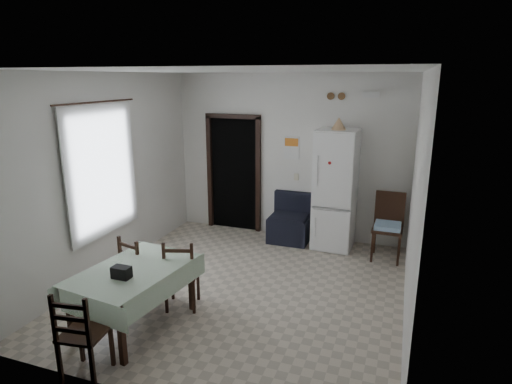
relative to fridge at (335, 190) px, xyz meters
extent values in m
plane|color=#C0B19D|center=(-0.90, -1.93, -1.01)|extent=(4.50, 4.50, 0.00)
cube|color=black|center=(-1.95, 0.53, 0.04)|extent=(0.90, 0.45, 2.10)
cube|color=black|center=(-2.44, 0.29, 0.04)|extent=(0.08, 0.10, 2.18)
cube|color=black|center=(-1.46, 0.29, 0.04)|extent=(0.08, 0.10, 2.18)
cube|color=black|center=(-1.95, 0.29, 1.13)|extent=(1.06, 0.10, 0.08)
cube|color=silver|center=(-3.05, -2.13, 0.54)|extent=(0.10, 1.20, 1.60)
cube|color=silver|center=(-2.94, -2.13, 0.54)|extent=(0.02, 1.45, 1.85)
cylinder|color=black|center=(-2.93, -2.13, 1.49)|extent=(0.02, 1.60, 0.02)
cube|color=white|center=(-0.85, 0.31, 0.61)|extent=(0.28, 0.02, 0.40)
cube|color=orange|center=(-0.85, 0.30, 0.71)|extent=(0.24, 0.01, 0.14)
cube|color=beige|center=(-0.75, 0.31, 0.09)|extent=(0.08, 0.02, 0.12)
cylinder|color=brown|center=(-0.20, 0.30, 1.51)|extent=(0.12, 0.03, 0.12)
cylinder|color=brown|center=(-0.02, 0.30, 1.51)|extent=(0.12, 0.03, 0.12)
cube|color=white|center=(0.45, 0.28, 1.54)|extent=(0.25, 0.07, 0.09)
cone|color=tan|center=(0.01, -0.07, 1.11)|extent=(0.24, 0.24, 0.20)
cube|color=black|center=(-1.73, -3.45, -0.22)|extent=(0.20, 0.12, 0.13)
camera|label=1|loc=(1.05, -6.94, 1.82)|focal=30.00mm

